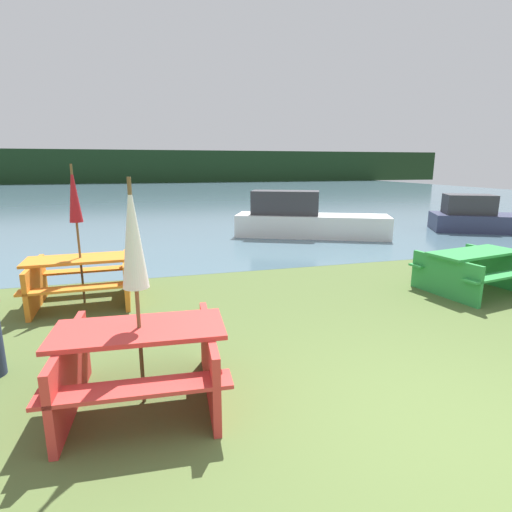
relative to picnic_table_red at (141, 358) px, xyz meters
name	(u,v)px	position (x,y,z in m)	size (l,w,h in m)	color
ground_plane	(455,441)	(2.48, -1.28, -0.46)	(60.00, 60.00, 0.00)	#516633
water	(175,193)	(2.48, 29.41, -0.46)	(60.00, 50.00, 0.00)	slate
far_treeline	(162,166)	(2.48, 49.41, 1.54)	(80.00, 1.60, 4.00)	#193319
picnic_table_red	(141,358)	(0.00, 0.00, 0.00)	(1.64, 1.47, 0.77)	red
picnic_table_green	(473,267)	(5.71, 2.00, -0.01)	(1.90, 1.65, 0.73)	green
picnic_table_orange	(82,276)	(-0.94, 3.20, 0.00)	(1.71, 1.43, 0.77)	orange
umbrella_white	(133,237)	(0.00, 0.00, 1.16)	(0.23, 0.23, 2.13)	brown
umbrella_crimson	(74,197)	(-0.94, 3.20, 1.29)	(0.20, 0.20, 2.25)	brown
boat	(305,220)	(4.99, 8.09, 0.06)	(4.86, 3.11, 1.43)	silver
boat_second	(482,218)	(11.22, 7.43, -0.01)	(3.78, 2.94, 1.24)	#333856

